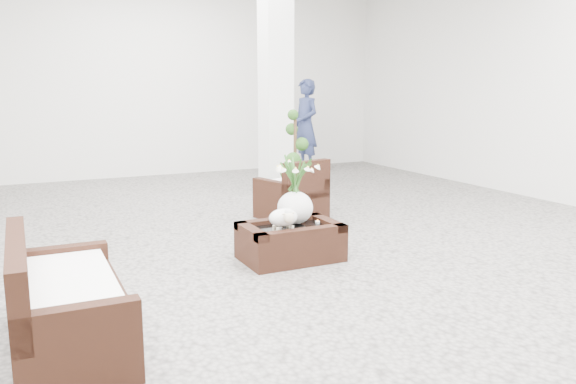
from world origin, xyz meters
name	(u,v)px	position (x,y,z in m)	size (l,w,h in m)	color
ground	(284,252)	(0.00, 0.00, 0.00)	(11.00, 11.00, 0.00)	gray
column	(276,76)	(1.20, 2.80, 1.75)	(0.40, 0.40, 3.50)	white
coffee_table	(290,243)	(-0.04, -0.24, 0.16)	(0.90, 0.60, 0.31)	#35190F
sheep_figurine	(283,220)	(-0.16, -0.34, 0.42)	(0.28, 0.23, 0.21)	white
planter_narcissus	(295,182)	(0.06, -0.14, 0.71)	(0.44, 0.44, 0.80)	white
tealight	(318,222)	(0.26, -0.22, 0.33)	(0.04, 0.04, 0.03)	white
armchair	(291,189)	(0.73, 1.32, 0.37)	(0.69, 0.66, 0.74)	#35190F
loveseat	(68,291)	(-2.08, -1.28, 0.36)	(1.35, 0.65, 0.72)	#35190F
topiary	(295,159)	(1.08, 1.92, 0.64)	(0.34, 0.34, 1.28)	#224717
shopper	(306,125)	(2.74, 4.80, 0.87)	(0.63, 0.42, 1.74)	navy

